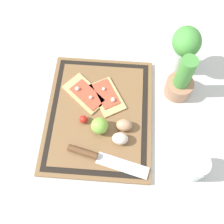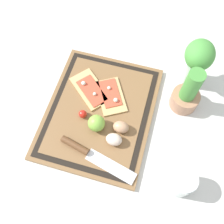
% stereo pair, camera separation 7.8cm
% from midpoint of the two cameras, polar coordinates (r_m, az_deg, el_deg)
% --- Properties ---
extents(ground_plane, '(6.00, 6.00, 0.00)m').
position_cam_midpoint_polar(ground_plane, '(0.94, -0.35, -0.43)').
color(ground_plane, silver).
extents(cutting_board, '(0.46, 0.37, 0.02)m').
position_cam_midpoint_polar(cutting_board, '(0.93, -0.35, -0.21)').
color(cutting_board, brown).
rests_on(cutting_board, ground_plane).
extents(pizza_slice_near, '(0.17, 0.18, 0.02)m').
position_cam_midpoint_polar(pizza_slice_near, '(0.96, -2.41, 4.75)').
color(pizza_slice_near, tan).
rests_on(pizza_slice_near, cutting_board).
extents(pizza_slice_far, '(0.17, 0.15, 0.02)m').
position_cam_midpoint_polar(pizza_slice_far, '(0.94, 2.11, 3.40)').
color(pizza_slice_far, tan).
rests_on(pizza_slice_far, cutting_board).
extents(knife, '(0.10, 0.27, 0.02)m').
position_cam_midpoint_polar(knife, '(0.86, -3.21, -8.84)').
color(knife, silver).
rests_on(knife, cutting_board).
extents(egg_brown, '(0.04, 0.05, 0.04)m').
position_cam_midpoint_polar(egg_brown, '(0.88, 4.49, -3.54)').
color(egg_brown, tan).
rests_on(egg_brown, cutting_board).
extents(egg_pink, '(0.04, 0.05, 0.04)m').
position_cam_midpoint_polar(egg_pink, '(0.86, 3.03, -6.24)').
color(egg_pink, beige).
rests_on(egg_pink, cutting_board).
extents(lime, '(0.06, 0.06, 0.06)m').
position_cam_midpoint_polar(lime, '(0.87, -0.86, -2.69)').
color(lime, '#7FB742').
rests_on(lime, cutting_board).
extents(cherry_tomato_red, '(0.03, 0.03, 0.03)m').
position_cam_midpoint_polar(cherry_tomato_red, '(0.90, -3.97, -0.66)').
color(cherry_tomato_red, red).
rests_on(cherry_tomato_red, cutting_board).
extents(herb_pot, '(0.10, 0.10, 0.19)m').
position_cam_midpoint_polar(herb_pot, '(0.94, 18.30, 3.38)').
color(herb_pot, '#AD7A5B').
rests_on(herb_pot, ground_plane).
extents(sauce_jar, '(0.08, 0.08, 0.09)m').
position_cam_midpoint_polar(sauce_jar, '(0.86, 17.53, -14.72)').
color(sauce_jar, silver).
rests_on(sauce_jar, ground_plane).
extents(herb_glass, '(0.11, 0.10, 0.20)m').
position_cam_midpoint_polar(herb_glass, '(0.96, 20.25, 10.19)').
color(herb_glass, silver).
rests_on(herb_glass, ground_plane).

